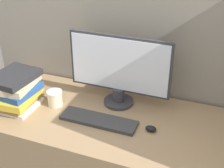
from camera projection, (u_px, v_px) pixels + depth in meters
name	position (u px, v px, depth m)	size (l,w,h in m)	color
cubicle_panel_rear	(132.00, 76.00, 2.05)	(2.04, 0.04, 1.66)	gray
desk	(111.00, 166.00, 1.96)	(1.64, 0.68, 0.74)	#937551
monitor	(119.00, 71.00, 1.82)	(0.61, 0.18, 0.44)	#333338
keyboard	(99.00, 120.00, 1.75)	(0.44, 0.12, 0.02)	#333333
mouse	(151.00, 129.00, 1.67)	(0.06, 0.04, 0.03)	black
coffee_cup	(55.00, 98.00, 1.88)	(0.09, 0.09, 0.10)	beige
book_stack	(16.00, 90.00, 1.85)	(0.25, 0.31, 0.21)	silver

